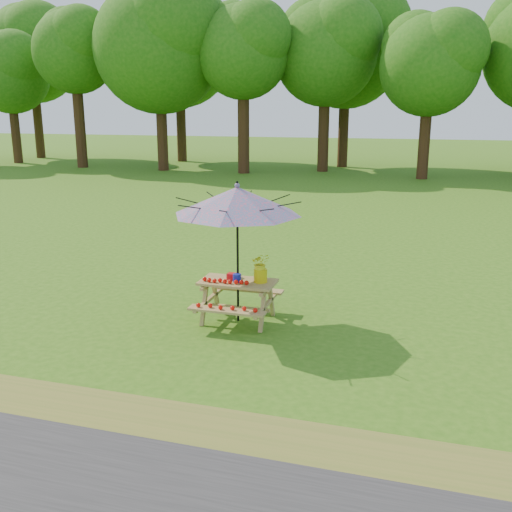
# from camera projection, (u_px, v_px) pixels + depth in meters

# --- Properties ---
(ground) EXTENTS (120.00, 120.00, 0.00)m
(ground) POSITION_uv_depth(u_px,v_px,m) (113.00, 319.00, 9.28)
(ground) COLOR #326713
(ground) RESTS_ON ground
(treeline) EXTENTS (60.00, 12.00, 16.00)m
(treeline) POSITION_uv_depth(u_px,v_px,m) (336.00, 9.00, 27.69)
(treeline) COLOR #1D6110
(treeline) RESTS_ON ground
(picnic_table) EXTENTS (1.20, 1.32, 0.67)m
(picnic_table) POSITION_uv_depth(u_px,v_px,m) (238.00, 301.00, 9.11)
(picnic_table) COLOR #A28149
(picnic_table) RESTS_ON ground
(patio_umbrella) EXTENTS (2.14, 2.14, 2.25)m
(patio_umbrella) POSITION_uv_depth(u_px,v_px,m) (237.00, 201.00, 8.71)
(patio_umbrella) COLOR black
(patio_umbrella) RESTS_ON ground
(produce_bins) EXTENTS (0.26, 0.33, 0.13)m
(produce_bins) POSITION_uv_depth(u_px,v_px,m) (235.00, 277.00, 9.05)
(produce_bins) COLOR red
(produce_bins) RESTS_ON picnic_table
(tomatoes_row) EXTENTS (0.77, 0.13, 0.07)m
(tomatoes_row) POSITION_uv_depth(u_px,v_px,m) (225.00, 281.00, 8.90)
(tomatoes_row) COLOR red
(tomatoes_row) RESTS_ON picnic_table
(flower_bucket) EXTENTS (0.36, 0.34, 0.47)m
(flower_bucket) POSITION_uv_depth(u_px,v_px,m) (260.00, 267.00, 8.91)
(flower_bucket) COLOR #D9C60B
(flower_bucket) RESTS_ON picnic_table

